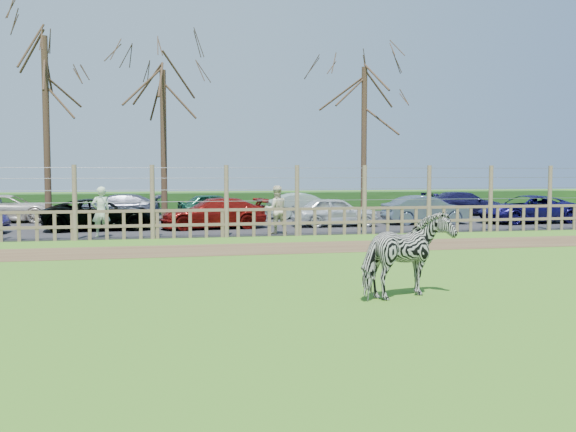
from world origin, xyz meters
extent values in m
plane|color=olive|center=(0.00, 0.00, 0.00)|extent=(120.00, 120.00, 0.00)
cube|color=brown|center=(0.00, 4.50, 0.01)|extent=(34.00, 2.80, 0.01)
cube|color=#232326|center=(0.00, 14.50, 0.02)|extent=(44.00, 13.00, 0.04)
cube|color=#1E4716|center=(0.00, 21.50, 0.55)|extent=(46.00, 2.00, 1.10)
cube|color=brown|center=(0.00, 8.00, 0.45)|extent=(30.00, 0.06, 0.10)
cube|color=brown|center=(0.00, 8.00, 0.95)|extent=(30.00, 0.06, 0.10)
cylinder|color=brown|center=(-5.00, 8.00, 1.25)|extent=(0.16, 0.16, 2.50)
cylinder|color=brown|center=(-2.50, 8.00, 1.25)|extent=(0.16, 0.16, 2.50)
cylinder|color=brown|center=(0.00, 8.00, 1.25)|extent=(0.16, 0.16, 2.50)
cylinder|color=brown|center=(2.50, 8.00, 1.25)|extent=(0.16, 0.16, 2.50)
cylinder|color=brown|center=(5.00, 8.00, 1.25)|extent=(0.16, 0.16, 2.50)
cylinder|color=brown|center=(7.50, 8.00, 1.25)|extent=(0.16, 0.16, 2.50)
cylinder|color=brown|center=(10.00, 8.00, 1.25)|extent=(0.16, 0.16, 2.50)
cylinder|color=brown|center=(12.50, 8.00, 1.25)|extent=(0.16, 0.16, 2.50)
cylinder|color=gray|center=(0.00, 8.00, 1.25)|extent=(30.00, 0.02, 0.02)
cylinder|color=gray|center=(0.00, 8.00, 1.65)|extent=(30.00, 0.02, 0.02)
cylinder|color=gray|center=(0.00, 8.00, 2.05)|extent=(30.00, 0.02, 0.02)
cylinder|color=gray|center=(0.00, 8.00, 2.40)|extent=(30.00, 0.02, 0.02)
cylinder|color=#3D2B1E|center=(-6.50, 12.50, 3.75)|extent=(0.26, 0.26, 7.50)
cylinder|color=#3D2B1E|center=(-2.00, 13.50, 3.25)|extent=(0.26, 0.26, 6.50)
cylinder|color=#3D2B1E|center=(7.00, 14.00, 3.50)|extent=(0.26, 0.26, 7.00)
imported|color=gray|center=(1.95, -3.30, 0.78)|extent=(2.02, 1.54, 1.55)
imported|color=#BBE1B2|center=(-4.22, 8.58, 0.90)|extent=(0.72, 0.57, 1.72)
imported|color=beige|center=(1.85, 8.52, 0.90)|extent=(0.88, 0.71, 1.72)
sphere|color=black|center=(6.03, 5.16, 0.10)|extent=(0.20, 0.20, 0.20)
sphere|color=black|center=(6.15, 5.16, 0.17)|extent=(0.10, 0.10, 0.10)
imported|color=black|center=(-4.44, 11.33, 0.64)|extent=(4.46, 2.32, 1.20)
imported|color=maroon|center=(-0.16, 11.06, 0.64)|extent=(4.29, 2.12, 1.20)
imported|color=silver|center=(4.79, 11.04, 0.64)|extent=(3.53, 1.43, 1.20)
imported|color=#4C5C6E|center=(8.89, 11.35, 0.64)|extent=(3.65, 1.30, 1.20)
imported|color=#131054|center=(13.41, 10.96, 0.64)|extent=(4.44, 2.27, 1.20)
imported|color=silver|center=(-8.66, 16.07, 0.64)|extent=(4.38, 2.12, 1.20)
imported|color=#535769|center=(-4.13, 15.99, 0.64)|extent=(4.24, 1.95, 1.20)
imported|color=#195139|center=(0.40, 16.32, 0.64)|extent=(3.67, 1.83, 1.20)
imported|color=#ADC5B3|center=(4.61, 15.66, 0.64)|extent=(3.68, 1.39, 1.20)
imported|color=#17153D|center=(13.06, 15.99, 0.64)|extent=(4.17, 1.76, 1.20)
camera|label=1|loc=(-2.53, -14.04, 2.28)|focal=40.00mm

